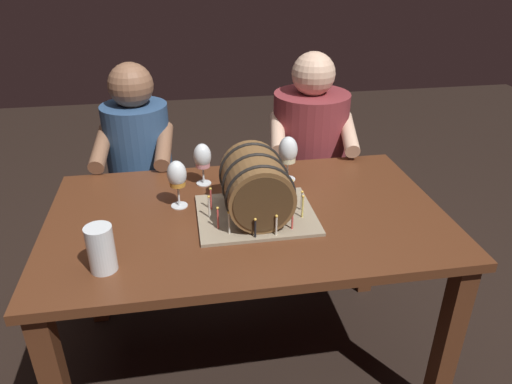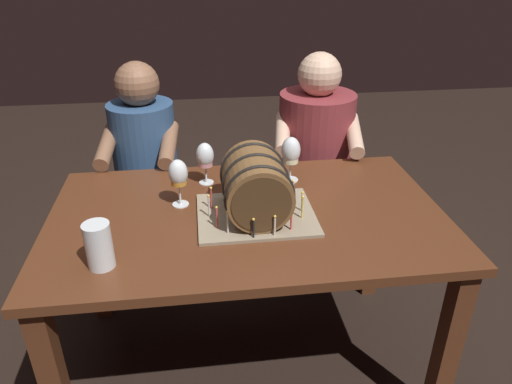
{
  "view_description": "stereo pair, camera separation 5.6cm",
  "coord_description": "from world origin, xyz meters",
  "px_view_note": "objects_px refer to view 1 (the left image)",
  "views": [
    {
      "loc": [
        -0.22,
        -1.53,
        1.64
      ],
      "look_at": [
        0.03,
        -0.03,
        0.84
      ],
      "focal_mm": 33.59,
      "sensor_mm": 36.0,
      "label": 1
    },
    {
      "loc": [
        -0.17,
        -1.54,
        1.64
      ],
      "look_at": [
        0.03,
        -0.03,
        0.84
      ],
      "focal_mm": 33.59,
      "sensor_mm": 36.0,
      "label": 2
    }
  ],
  "objects_px": {
    "person_seated_left": "(143,190)",
    "person_seated_right": "(308,170)",
    "wine_glass_amber": "(177,176)",
    "barrel_cake": "(256,188)",
    "beer_pint": "(101,251)",
    "wine_glass_white": "(288,152)",
    "wine_glass_rose": "(202,158)",
    "dining_table": "(247,237)"
  },
  "relations": [
    {
      "from": "wine_glass_rose",
      "to": "person_seated_right",
      "type": "distance_m",
      "value": 0.77
    },
    {
      "from": "wine_glass_rose",
      "to": "beer_pint",
      "type": "xyz_separation_m",
      "value": [
        -0.34,
        -0.54,
        -0.05
      ]
    },
    {
      "from": "wine_glass_white",
      "to": "person_seated_left",
      "type": "bearing_deg",
      "value": 145.77
    },
    {
      "from": "wine_glass_amber",
      "to": "wine_glass_white",
      "type": "relative_size",
      "value": 0.97
    },
    {
      "from": "barrel_cake",
      "to": "person_seated_right",
      "type": "bearing_deg",
      "value": 60.8
    },
    {
      "from": "person_seated_left",
      "to": "wine_glass_amber",
      "type": "bearing_deg",
      "value": -72.9
    },
    {
      "from": "wine_glass_white",
      "to": "beer_pint",
      "type": "relative_size",
      "value": 1.28
    },
    {
      "from": "wine_glass_amber",
      "to": "wine_glass_rose",
      "type": "xyz_separation_m",
      "value": [
        0.11,
        0.18,
        -0.01
      ]
    },
    {
      "from": "wine_glass_rose",
      "to": "beer_pint",
      "type": "relative_size",
      "value": 1.18
    },
    {
      "from": "dining_table",
      "to": "wine_glass_amber",
      "type": "xyz_separation_m",
      "value": [
        -0.25,
        0.1,
        0.23
      ]
    },
    {
      "from": "person_seated_left",
      "to": "person_seated_right",
      "type": "distance_m",
      "value": 0.86
    },
    {
      "from": "wine_glass_amber",
      "to": "wine_glass_white",
      "type": "bearing_deg",
      "value": 18.95
    },
    {
      "from": "barrel_cake",
      "to": "beer_pint",
      "type": "xyz_separation_m",
      "value": [
        -0.52,
        -0.24,
        -0.05
      ]
    },
    {
      "from": "dining_table",
      "to": "barrel_cake",
      "type": "distance_m",
      "value": 0.23
    },
    {
      "from": "person_seated_right",
      "to": "wine_glass_white",
      "type": "bearing_deg",
      "value": -116.61
    },
    {
      "from": "barrel_cake",
      "to": "wine_glass_amber",
      "type": "height_order",
      "value": "barrel_cake"
    },
    {
      "from": "barrel_cake",
      "to": "dining_table",
      "type": "bearing_deg",
      "value": 138.85
    },
    {
      "from": "wine_glass_rose",
      "to": "beer_pint",
      "type": "distance_m",
      "value": 0.64
    },
    {
      "from": "wine_glass_white",
      "to": "wine_glass_rose",
      "type": "distance_m",
      "value": 0.35
    },
    {
      "from": "barrel_cake",
      "to": "person_seated_left",
      "type": "xyz_separation_m",
      "value": [
        -0.46,
        0.72,
        -0.33
      ]
    },
    {
      "from": "dining_table",
      "to": "barrel_cake",
      "type": "bearing_deg",
      "value": -41.15
    },
    {
      "from": "beer_pint",
      "to": "person_seated_left",
      "type": "bearing_deg",
      "value": 86.64
    },
    {
      "from": "person_seated_left",
      "to": "beer_pint",
      "type": "bearing_deg",
      "value": -93.36
    },
    {
      "from": "person_seated_left",
      "to": "wine_glass_rose",
      "type": "bearing_deg",
      "value": -55.33
    },
    {
      "from": "wine_glass_rose",
      "to": "beer_pint",
      "type": "bearing_deg",
      "value": -122.5
    },
    {
      "from": "wine_glass_rose",
      "to": "dining_table",
      "type": "bearing_deg",
      "value": -62.5
    },
    {
      "from": "wine_glass_white",
      "to": "wine_glass_amber",
      "type": "bearing_deg",
      "value": -161.05
    },
    {
      "from": "barrel_cake",
      "to": "wine_glass_white",
      "type": "xyz_separation_m",
      "value": [
        0.18,
        0.28,
        0.01
      ]
    },
    {
      "from": "person_seated_right",
      "to": "person_seated_left",
      "type": "bearing_deg",
      "value": -179.95
    },
    {
      "from": "wine_glass_amber",
      "to": "barrel_cake",
      "type": "bearing_deg",
      "value": -23.75
    },
    {
      "from": "wine_glass_amber",
      "to": "person_seated_right",
      "type": "relative_size",
      "value": 0.16
    },
    {
      "from": "dining_table",
      "to": "beer_pint",
      "type": "distance_m",
      "value": 0.58
    },
    {
      "from": "barrel_cake",
      "to": "person_seated_left",
      "type": "bearing_deg",
      "value": 122.72
    },
    {
      "from": "beer_pint",
      "to": "wine_glass_white",
      "type": "bearing_deg",
      "value": 36.77
    },
    {
      "from": "wine_glass_amber",
      "to": "beer_pint",
      "type": "height_order",
      "value": "wine_glass_amber"
    },
    {
      "from": "wine_glass_white",
      "to": "beer_pint",
      "type": "distance_m",
      "value": 0.87
    },
    {
      "from": "person_seated_left",
      "to": "person_seated_right",
      "type": "relative_size",
      "value": 0.98
    },
    {
      "from": "wine_glass_white",
      "to": "beer_pint",
      "type": "height_order",
      "value": "wine_glass_white"
    },
    {
      "from": "wine_glass_rose",
      "to": "person_seated_right",
      "type": "xyz_separation_m",
      "value": [
        0.57,
        0.42,
        -0.29
      ]
    },
    {
      "from": "barrel_cake",
      "to": "person_seated_left",
      "type": "relative_size",
      "value": 0.37
    },
    {
      "from": "wine_glass_rose",
      "to": "person_seated_left",
      "type": "height_order",
      "value": "person_seated_left"
    },
    {
      "from": "wine_glass_white",
      "to": "person_seated_left",
      "type": "height_order",
      "value": "person_seated_left"
    }
  ]
}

